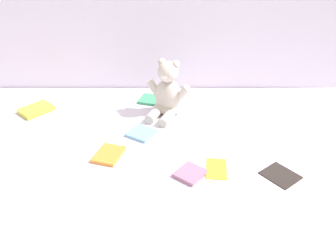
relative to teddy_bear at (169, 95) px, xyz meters
The scene contains 12 objects.
ground_plane 0.20m from the teddy_bear, 91.20° to the right, with size 3.20×3.20×0.00m, color silver.
backdrop_drape 0.35m from the teddy_bear, 90.75° to the left, with size 1.83×0.03×0.59m, color silver.
teddy_bear is the anchor object (origin of this frame).
book_case_0 0.39m from the teddy_bear, 123.51° to the right, with size 0.09×0.12×0.01m, color orange.
book_case_1 0.53m from the teddy_bear, 11.20° to the right, with size 0.08×0.10×0.01m, color white.
book_case_2 0.44m from the teddy_bear, 80.02° to the right, with size 0.08×0.09×0.01m, color #A5698A.
book_case_3 0.44m from the teddy_bear, 67.09° to the right, with size 0.07×0.11×0.01m, color gold.
book_case_4 0.59m from the teddy_bear, behind, with size 0.10×0.13×0.02m, color yellow.
book_case_5 0.58m from the teddy_bear, 153.61° to the right, with size 0.08×0.09×0.01m, color white.
book_case_6 0.22m from the teddy_bear, 120.26° to the right, with size 0.09×0.10×0.01m, color #74B8D9.
book_case_7 0.17m from the teddy_bear, 124.13° to the left, with size 0.10×0.10×0.01m, color #3B9565.
book_case_8 0.58m from the teddy_bear, 48.87° to the right, with size 0.10×0.11×0.01m, color #2D2622.
Camera 1 is at (0.01, -1.16, 0.74)m, focal length 36.88 mm.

